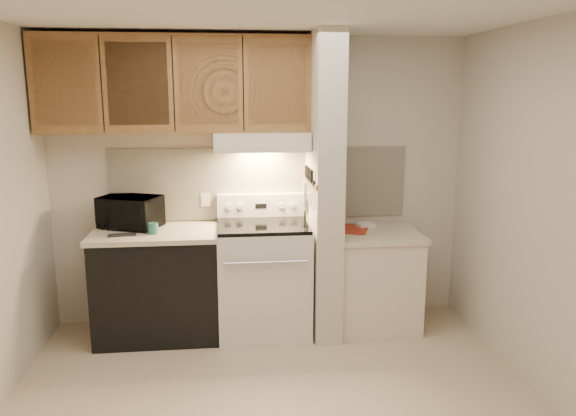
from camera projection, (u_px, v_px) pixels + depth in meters
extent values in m
plane|color=#C6B08F|center=(276.00, 402.00, 3.74)|extent=(3.60, 3.60, 0.00)
plane|color=white|center=(274.00, 8.00, 3.23)|extent=(3.60, 3.60, 0.00)
cube|color=beige|center=(260.00, 181.00, 4.94)|extent=(3.60, 2.50, 0.02)
cube|color=beige|center=(548.00, 212.00, 3.68)|extent=(0.02, 3.00, 2.50)
cube|color=white|center=(260.00, 183.00, 4.94)|extent=(2.60, 0.02, 0.63)
cube|color=silver|center=(263.00, 280.00, 4.77)|extent=(0.76, 0.65, 0.92)
cube|color=black|center=(266.00, 288.00, 4.45)|extent=(0.50, 0.01, 0.30)
cylinder|color=silver|center=(266.00, 263.00, 4.37)|extent=(0.65, 0.02, 0.02)
cube|color=black|center=(263.00, 225.00, 4.67)|extent=(0.74, 0.64, 0.03)
cube|color=silver|center=(261.00, 205.00, 4.93)|extent=(0.76, 0.08, 0.20)
cube|color=black|center=(261.00, 206.00, 4.89)|extent=(0.10, 0.01, 0.04)
cylinder|color=silver|center=(229.00, 207.00, 4.85)|extent=(0.05, 0.02, 0.05)
cylinder|color=silver|center=(240.00, 207.00, 4.86)|extent=(0.05, 0.02, 0.05)
cylinder|color=silver|center=(282.00, 206.00, 4.90)|extent=(0.05, 0.02, 0.05)
cylinder|color=silver|center=(293.00, 205.00, 4.91)|extent=(0.05, 0.02, 0.05)
cube|color=black|center=(158.00, 286.00, 4.69)|extent=(1.00, 0.63, 0.87)
cube|color=beige|center=(156.00, 233.00, 4.60)|extent=(1.04, 0.67, 0.04)
cube|color=black|center=(122.00, 235.00, 4.43)|extent=(0.22, 0.10, 0.01)
cylinder|color=#286762|center=(153.00, 228.00, 4.49)|extent=(0.08, 0.08, 0.09)
cube|color=beige|center=(206.00, 200.00, 4.90)|extent=(0.08, 0.01, 0.12)
imported|color=black|center=(130.00, 212.00, 4.68)|extent=(0.57, 0.48, 0.26)
cube|color=beige|center=(324.00, 187.00, 4.66)|extent=(0.22, 0.70, 2.50)
cube|color=olive|center=(310.00, 181.00, 4.64)|extent=(0.01, 0.70, 0.04)
cube|color=black|center=(310.00, 180.00, 4.58)|extent=(0.02, 0.42, 0.04)
cube|color=silver|center=(312.00, 196.00, 4.44)|extent=(0.01, 0.03, 0.16)
cylinder|color=black|center=(312.00, 177.00, 4.42)|extent=(0.02, 0.02, 0.10)
cube|color=silver|center=(310.00, 195.00, 4.52)|extent=(0.01, 0.04, 0.18)
cylinder|color=black|center=(311.00, 175.00, 4.48)|extent=(0.02, 0.02, 0.10)
cube|color=silver|center=(309.00, 194.00, 4.60)|extent=(0.01, 0.04, 0.20)
cylinder|color=black|center=(309.00, 174.00, 4.56)|extent=(0.02, 0.02, 0.10)
cube|color=silver|center=(308.00, 191.00, 4.67)|extent=(0.01, 0.04, 0.16)
cylinder|color=black|center=(307.00, 172.00, 4.66)|extent=(0.02, 0.02, 0.10)
cube|color=silver|center=(306.00, 190.00, 4.75)|extent=(0.01, 0.04, 0.18)
cylinder|color=black|center=(306.00, 171.00, 4.73)|extent=(0.02, 0.02, 0.10)
cube|color=slate|center=(305.00, 196.00, 4.83)|extent=(0.03, 0.10, 0.24)
cube|color=beige|center=(375.00, 282.00, 4.88)|extent=(0.70, 0.60, 0.81)
cube|color=beige|center=(376.00, 234.00, 4.79)|extent=(0.74, 0.64, 0.04)
cube|color=#A82E1D|center=(353.00, 229.00, 4.87)|extent=(0.35, 0.40, 0.01)
cube|color=white|center=(366.00, 225.00, 4.96)|extent=(0.18, 0.15, 0.04)
cube|color=beige|center=(261.00, 141.00, 4.65)|extent=(0.78, 0.44, 0.15)
cube|color=beige|center=(263.00, 149.00, 4.46)|extent=(0.78, 0.04, 0.06)
cube|color=olive|center=(175.00, 84.00, 4.53)|extent=(2.18, 0.33, 0.77)
cube|color=olive|center=(65.00, 84.00, 4.29)|extent=(0.46, 0.01, 0.63)
cube|color=black|center=(101.00, 84.00, 4.31)|extent=(0.01, 0.01, 0.73)
cube|color=olive|center=(138.00, 84.00, 4.35)|extent=(0.46, 0.01, 0.63)
cube|color=black|center=(173.00, 84.00, 4.37)|extent=(0.01, 0.01, 0.73)
cube|color=olive|center=(208.00, 84.00, 4.40)|extent=(0.46, 0.01, 0.63)
cube|color=black|center=(243.00, 84.00, 4.43)|extent=(0.01, 0.01, 0.73)
cube|color=olive|center=(278.00, 84.00, 4.46)|extent=(0.46, 0.01, 0.63)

